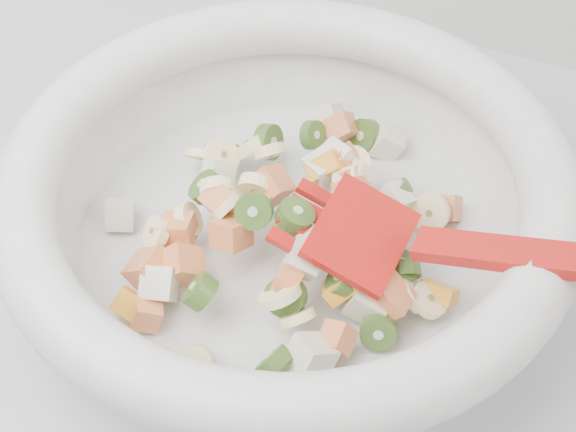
% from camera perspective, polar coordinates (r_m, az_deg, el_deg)
% --- Properties ---
extents(mixing_bowl, '(0.50, 0.38, 0.14)m').
position_cam_1_polar(mixing_bowl, '(0.59, 0.07, 0.67)').
color(mixing_bowl, white).
rests_on(mixing_bowl, counter).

